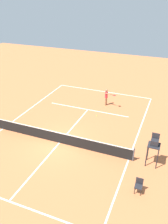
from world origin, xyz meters
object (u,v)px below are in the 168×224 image
umpire_chair (154,145)px  courtside_chair_near (139,185)px  tennis_ball (97,116)px  player_serving (107,96)px

umpire_chair → courtside_chair_near: umpire_chair is taller
tennis_ball → courtside_chair_near: courtside_chair_near is taller
tennis_ball → courtside_chair_near: bearing=124.2°
tennis_ball → player_serving: bearing=-92.9°
player_serving → courtside_chair_near: 11.87m
player_serving → tennis_ball: 2.85m
player_serving → umpire_chair: (-5.66, 7.75, 0.55)m
courtside_chair_near → player_serving: bearing=-63.6°
tennis_ball → courtside_chair_near: size_ratio=0.07×
player_serving → tennis_ball: bearing=7.5°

